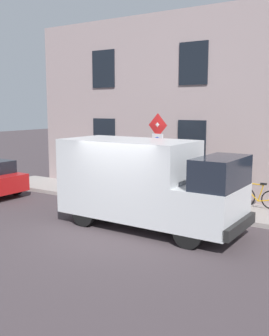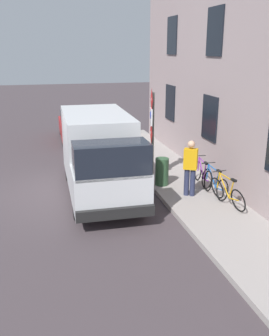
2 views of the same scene
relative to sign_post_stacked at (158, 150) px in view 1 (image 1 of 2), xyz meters
name	(u,v)px [view 1 (image 1 of 2)]	position (x,y,z in m)	size (l,w,h in m)	color
ground_plane	(117,234)	(-2.85, -0.33, -2.04)	(80.00, 80.00, 0.00)	#3F3639
sidewalk_slab	(178,204)	(0.89, -0.33, -1.97)	(2.18, 16.49, 0.14)	gray
building_facade	(197,106)	(2.32, -0.33, 1.41)	(0.75, 14.49, 6.89)	gray
sign_post_stacked	(158,150)	(0.00, 0.00, 0.00)	(0.19, 0.55, 2.97)	#474C47
delivery_van	(146,182)	(-1.90, -0.70, -0.71)	(2.10, 5.37, 2.50)	silver
bicycle_orange	(255,197)	(1.43, -2.85, -1.53)	(0.46, 1.72, 0.89)	black
bicycle_blue	(230,194)	(1.43, -2.01, -1.53)	(0.46, 1.71, 0.89)	black
bicycle_purple	(206,191)	(1.43, -1.16, -1.53)	(0.46, 1.71, 0.89)	black
pedestrian	(219,181)	(0.66, -1.89, -0.97)	(0.48, 0.43, 1.72)	#262B47
litter_bin	(180,194)	(0.15, -0.77, -1.45)	(0.44, 0.44, 0.90)	#2D5133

